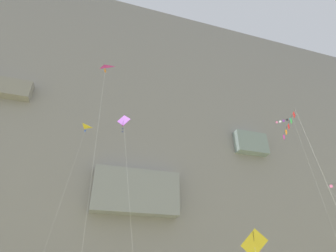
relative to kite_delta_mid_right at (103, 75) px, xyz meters
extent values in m
cube|color=gray|center=(9.64, 43.67, 18.44)|extent=(180.00, 20.13, 79.93)
cube|color=gray|center=(9.64, 32.41, -1.62)|extent=(17.53, 3.40, 8.92)
cube|color=gray|center=(38.93, 32.51, 13.75)|extent=(8.81, 2.46, 5.83)
pyramid|color=#CC3399|center=(-0.05, 0.05, 0.99)|extent=(1.50, 1.30, 0.34)
cube|color=orange|center=(0.14, 0.40, 0.96)|extent=(0.22, 0.37, 0.42)
cylinder|color=silver|center=(0.35, -0.80, -10.22)|extent=(0.43, 2.43, 22.36)
cube|color=pink|center=(29.04, 4.10, -7.28)|extent=(0.26, 0.29, 0.37)
pyramid|color=yellow|center=(-2.03, 21.66, 4.90)|extent=(1.77, 1.62, 0.43)
cube|color=blue|center=(-1.78, 21.28, 4.87)|extent=(0.30, 0.42, 0.50)
cylinder|color=silver|center=(-3.16, 18.37, -8.27)|extent=(2.79, 5.83, 26.27)
cube|color=purple|center=(3.14, 6.81, -0.67)|extent=(1.47, 1.44, 1.91)
cylinder|color=black|center=(3.14, 6.81, -0.67)|extent=(0.31, 0.66, 1.52)
cube|color=#CC3399|center=(3.08, 6.81, -1.42)|extent=(0.22, 0.12, 0.12)
cube|color=navy|center=(3.09, 6.81, -1.83)|extent=(0.20, 0.17, 0.12)
cube|color=navy|center=(3.11, 6.81, -2.24)|extent=(0.21, 0.15, 0.12)
cylinder|color=silver|center=(4.09, 3.96, -11.16)|extent=(1.93, 5.71, 20.49)
cylinder|color=black|center=(33.97, 14.26, 9.30)|extent=(2.24, 2.22, 0.02)
cube|color=#38B2D1|center=(34.86, 13.38, 9.07)|extent=(0.31, 0.31, 0.42)
cube|color=black|center=(34.42, 13.82, 9.07)|extent=(0.31, 0.30, 0.42)
cube|color=purple|center=(33.97, 14.26, 9.07)|extent=(0.31, 0.31, 0.42)
cube|color=white|center=(33.53, 14.70, 9.07)|extent=(0.30, 0.30, 0.42)
cube|color=pink|center=(33.08, 15.14, 9.07)|extent=(0.29, 0.29, 0.42)
cylinder|color=silver|center=(34.80, 11.48, -6.05)|extent=(0.59, 3.37, 30.70)
cube|color=yellow|center=(14.92, 1.08, -14.63)|extent=(2.04, 1.40, 2.39)
cylinder|color=black|center=(14.92, 1.08, -14.63)|extent=(0.23, 0.49, 1.95)
cylinder|color=black|center=(14.70, -6.43, -6.79)|extent=(1.94, 3.98, 0.02)
cube|color=red|center=(13.93, -8.02, -7.00)|extent=(0.19, 0.33, 0.38)
cube|color=green|center=(14.32, -7.23, -7.00)|extent=(0.18, 0.32, 0.38)
cube|color=red|center=(14.70, -6.43, -7.00)|extent=(0.19, 0.33, 0.38)
cube|color=orange|center=(15.09, -5.64, -7.00)|extent=(0.17, 0.32, 0.38)
cube|color=#CC3399|center=(15.47, -4.85, -7.00)|extent=(0.18, 0.32, 0.38)
camera|label=1|loc=(0.31, -21.26, -17.68)|focal=28.78mm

